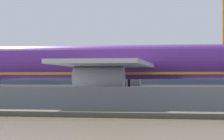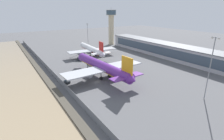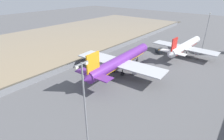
% 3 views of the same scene
% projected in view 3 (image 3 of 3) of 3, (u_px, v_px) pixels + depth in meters
% --- Properties ---
extents(ground_plane, '(500.00, 500.00, 0.00)m').
position_uv_depth(ground_plane, '(106.00, 71.00, 85.80)').
color(ground_plane, '#565659').
extents(waterfront_lagoon, '(320.00, 98.00, 0.01)m').
position_uv_depth(waterfront_lagoon, '(31.00, 45.00, 126.10)').
color(waterfront_lagoon, '#937F60').
rests_on(waterfront_lagoon, ground).
extents(shoreline_seawall, '(320.00, 3.00, 0.50)m').
position_uv_depth(shoreline_seawall, '(78.00, 61.00, 97.33)').
color(shoreline_seawall, '#474238').
rests_on(shoreline_seawall, ground).
extents(perimeter_fence, '(280.00, 0.10, 2.79)m').
position_uv_depth(perimeter_fence, '(83.00, 61.00, 94.29)').
color(perimeter_fence, slate).
rests_on(perimeter_fence, ground).
extents(cargo_jet_purple, '(52.31, 44.81, 15.40)m').
position_uv_depth(cargo_jet_purple, '(121.00, 61.00, 82.95)').
color(cargo_jet_purple, '#602889').
rests_on(cargo_jet_purple, ground).
extents(passenger_jet_white_red, '(44.72, 38.09, 13.71)m').
position_uv_depth(passenger_jet_white_red, '(185.00, 46.00, 105.42)').
color(passenger_jet_white_red, white).
rests_on(passenger_jet_white_red, ground).
extents(baggage_tug, '(3.57, 2.77, 1.80)m').
position_uv_depth(baggage_tug, '(96.00, 60.00, 97.47)').
color(baggage_tug, '#1E2328').
rests_on(baggage_tug, ground).
extents(ops_van, '(4.60, 5.50, 2.48)m').
position_uv_depth(ops_van, '(159.00, 51.00, 108.75)').
color(ops_van, '#1E2328').
rests_on(ops_van, ground).
extents(apron_light_mast_apron_west, '(3.20, 0.40, 25.01)m').
position_uv_depth(apron_light_mast_apron_west, '(85.00, 112.00, 36.29)').
color(apron_light_mast_apron_west, gray).
rests_on(apron_light_mast_apron_west, ground).
extents(apron_light_mast_apron_east, '(3.20, 0.40, 23.38)m').
position_uv_depth(apron_light_mast_apron_east, '(206.00, 29.00, 112.15)').
color(apron_light_mast_apron_east, gray).
rests_on(apron_light_mast_apron_east, ground).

